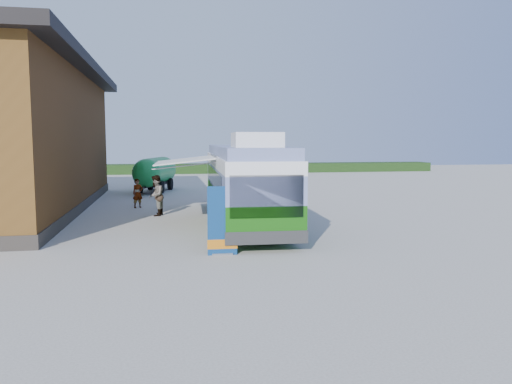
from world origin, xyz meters
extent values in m
plane|color=#BCB7AD|center=(0.00, 0.00, 0.00)|extent=(100.00, 100.00, 0.00)
cube|color=brown|center=(-10.50, 10.00, 3.50)|extent=(8.00, 20.00, 7.00)
cube|color=#332D28|center=(-10.50, 10.00, 0.25)|extent=(8.10, 20.10, 0.50)
cube|color=#264419|center=(8.00, 38.00, 0.50)|extent=(40.00, 3.00, 1.00)
cube|color=#1F6C12|center=(0.98, 4.32, 0.93)|extent=(3.07, 12.51, 1.14)
cube|color=#717EB1|center=(0.98, 4.32, 1.97)|extent=(3.07, 12.51, 0.93)
cube|color=black|center=(-0.28, 4.89, 1.97)|extent=(0.45, 10.34, 0.72)
cube|color=black|center=(2.28, 4.79, 1.97)|extent=(0.45, 10.34, 0.72)
cube|color=white|center=(0.98, 4.32, 2.66)|extent=(3.07, 12.51, 0.47)
cube|color=#717EB1|center=(0.98, 4.32, 3.10)|extent=(2.91, 12.29, 0.41)
cube|color=white|center=(0.82, 0.40, 3.57)|extent=(1.73, 1.93, 0.52)
cube|color=black|center=(0.74, -1.85, 1.81)|extent=(2.33, 0.15, 1.34)
cube|color=#2D2D2D|center=(0.74, -1.80, 0.52)|extent=(2.64, 0.30, 0.41)
cube|color=#2D2D2D|center=(1.22, 10.45, 0.52)|extent=(2.64, 0.30, 0.41)
cylinder|color=black|center=(-0.36, 0.24, 0.52)|extent=(0.35, 1.05, 1.03)
cylinder|color=black|center=(1.99, 0.14, 0.52)|extent=(0.35, 1.05, 1.03)
cylinder|color=black|center=(-0.05, 7.99, 0.52)|extent=(0.35, 1.05, 1.03)
cylinder|color=black|center=(2.29, 7.89, 0.52)|extent=(0.35, 1.05, 1.03)
cube|color=white|center=(-1.51, 4.58, 2.77)|extent=(2.66, 4.11, 0.31)
cube|color=#A5A8AD|center=(-0.26, 4.53, 2.95)|extent=(0.32, 4.32, 0.15)
cylinder|color=#A5A8AD|center=(-1.58, 2.87, 2.67)|extent=(2.60, 0.15, 0.32)
cylinder|color=#A5A8AD|center=(-1.44, 6.29, 2.67)|extent=(2.60, 0.15, 0.32)
cube|color=navy|center=(-0.65, -1.77, 1.08)|extent=(0.91, 0.07, 2.15)
cube|color=#C96E12|center=(-0.65, -1.77, 0.34)|extent=(0.94, 0.07, 0.30)
cube|color=#A5A8AD|center=(-0.65, -1.77, 0.03)|extent=(0.65, 0.21, 0.06)
cylinder|color=#A5A8AD|center=(-0.65, -1.75, 1.08)|extent=(0.02, 0.02, 2.15)
cube|color=tan|center=(1.01, 4.29, 0.78)|extent=(0.76, 1.32, 0.04)
cube|color=tan|center=(0.45, 4.41, 0.47)|extent=(0.50, 1.27, 0.04)
cube|color=tan|center=(1.57, 4.18, 0.47)|extent=(0.50, 1.27, 0.04)
cube|color=black|center=(0.72, 3.82, 0.38)|extent=(0.06, 0.06, 0.76)
cube|color=black|center=(1.09, 3.75, 0.38)|extent=(0.06, 0.06, 0.76)
cube|color=black|center=(0.93, 4.84, 0.38)|extent=(0.06, 0.06, 0.76)
cube|color=black|center=(1.30, 4.76, 0.38)|extent=(0.06, 0.06, 0.76)
imported|color=#999999|center=(-3.83, 9.94, 0.77)|extent=(0.67, 0.59, 1.55)
imported|color=#999999|center=(-2.83, 6.91, 0.96)|extent=(0.93, 1.08, 1.93)
cylinder|color=#1A913C|center=(-3.08, 18.49, 1.42)|extent=(2.87, 4.54, 1.89)
sphere|color=#1A913C|center=(-3.60, 16.46, 1.42)|extent=(1.89, 1.89, 1.89)
sphere|color=#1A913C|center=(-2.56, 20.53, 1.42)|extent=(1.89, 1.89, 1.89)
cube|color=black|center=(-3.08, 18.49, 0.58)|extent=(2.32, 4.59, 0.21)
cube|color=black|center=(-3.75, 15.84, 0.53)|extent=(0.43, 1.25, 0.11)
cylinder|color=black|center=(-4.10, 17.45, 0.42)|extent=(0.46, 0.88, 0.84)
cylinder|color=black|center=(-2.68, 17.09, 0.42)|extent=(0.46, 0.88, 0.84)
cylinder|color=black|center=(-3.48, 19.90, 0.42)|extent=(0.46, 0.88, 0.84)
cylinder|color=black|center=(-2.05, 19.53, 0.42)|extent=(0.46, 0.88, 0.84)
camera|label=1|loc=(-2.33, -16.92, 3.54)|focal=35.00mm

